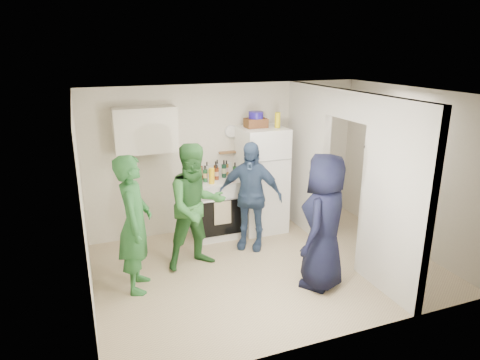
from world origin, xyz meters
name	(u,v)px	position (x,y,z in m)	size (l,w,h in m)	color
floor	(267,268)	(0.00, 0.00, 0.00)	(4.80, 4.80, 0.00)	#C5B68A
wall_back	(228,157)	(0.00, 1.70, 1.25)	(4.80, 4.80, 0.00)	silver
wall_front	(339,235)	(0.00, -1.70, 1.25)	(4.80, 4.80, 0.00)	silver
wall_left	(83,209)	(-2.40, 0.00, 1.25)	(3.40, 3.40, 0.00)	silver
wall_right	(409,169)	(2.40, 0.00, 1.25)	(3.40, 3.40, 0.00)	silver
ceiling	(271,93)	(0.00, 0.00, 2.50)	(4.80, 4.80, 0.00)	white
partition_pier_back	(307,159)	(1.20, 1.10, 1.25)	(0.12, 1.20, 2.50)	silver
partition_pier_front	(395,201)	(1.20, -1.10, 1.25)	(0.12, 1.20, 2.50)	silver
partition_header	(349,105)	(1.20, 0.00, 2.30)	(0.12, 1.00, 0.40)	silver
stove	(215,207)	(-0.35, 1.37, 0.50)	(0.83, 0.70, 1.00)	white
upper_cabinet	(145,130)	(-1.40, 1.52, 1.85)	(0.95, 0.34, 0.70)	silver
fridge	(262,180)	(0.48, 1.34, 0.90)	(0.74, 0.72, 1.80)	white
wicker_basket	(256,123)	(0.38, 1.39, 1.87)	(0.35, 0.25, 0.15)	brown
blue_bowl	(256,115)	(0.38, 1.39, 2.00)	(0.24, 0.24, 0.11)	#231698
yellow_cup_stack_top	(277,120)	(0.70, 1.24, 1.92)	(0.09, 0.09, 0.25)	yellow
wall_clock	(231,131)	(0.05, 1.68, 1.70)	(0.22, 0.22, 0.03)	white
spice_shelf	(229,152)	(0.00, 1.65, 1.35)	(0.35, 0.08, 0.03)	olive
nook_window	(402,141)	(2.38, 0.20, 1.65)	(0.03, 0.70, 0.80)	black
nook_window_frame	(402,141)	(2.36, 0.20, 1.65)	(0.04, 0.76, 0.86)	white
nook_valance	(403,119)	(2.34, 0.20, 2.00)	(0.04, 0.82, 0.18)	white
yellow_cup_stack_stove	(212,176)	(-0.47, 1.15, 1.12)	(0.09, 0.09, 0.25)	yellow
red_cup	(232,177)	(-0.13, 1.17, 1.06)	(0.09, 0.09, 0.12)	#BB0E0C
person_green_left	(135,224)	(-1.81, 0.13, 0.91)	(0.66, 0.44, 1.82)	#2D7135
person_green_center	(196,207)	(-0.92, 0.44, 0.91)	(0.89, 0.69, 1.82)	#367533
person_denim	(250,196)	(0.02, 0.75, 0.86)	(1.01, 0.42, 1.72)	#334C6F
person_navy	(324,222)	(0.49, -0.66, 0.91)	(0.89, 0.58, 1.81)	black
person_nook	(381,189)	(2.06, 0.19, 0.91)	(1.17, 0.67, 1.81)	black
bottle_a	(195,170)	(-0.65, 1.50, 1.14)	(0.08, 0.08, 0.29)	#5A5112
bottle_b	(205,174)	(-0.54, 1.28, 1.13)	(0.07, 0.07, 0.27)	#1A4F29
bottle_c	(207,170)	(-0.44, 1.50, 1.13)	(0.07, 0.07, 0.26)	#B1BAC0
bottle_d	(216,172)	(-0.33, 1.32, 1.12)	(0.07, 0.07, 0.26)	maroon
bottle_e	(217,167)	(-0.24, 1.56, 1.13)	(0.06, 0.06, 0.27)	silver
bottle_f	(224,169)	(-0.18, 1.39, 1.14)	(0.08, 0.08, 0.30)	#163D2B
bottle_g	(226,168)	(-0.10, 1.49, 1.13)	(0.07, 0.07, 0.26)	olive
bottle_h	(198,173)	(-0.66, 1.26, 1.15)	(0.06, 0.06, 0.31)	#A0A3AC
bottle_i	(216,169)	(-0.30, 1.45, 1.13)	(0.07, 0.07, 0.27)	#4A240C
bottle_j	(235,171)	(-0.03, 1.26, 1.13)	(0.07, 0.07, 0.27)	#1E5728
bottle_k	(201,171)	(-0.58, 1.39, 1.15)	(0.07, 0.07, 0.31)	maroon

